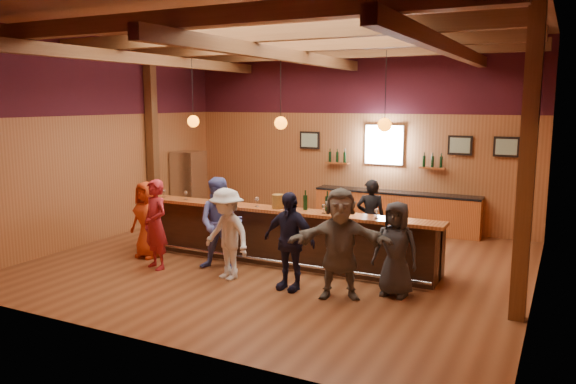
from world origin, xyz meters
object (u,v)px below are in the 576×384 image
Objects in this scene: bar_counter at (285,235)px; bottle_a at (305,202)px; customer_orange at (147,220)px; bartender at (371,218)px; customer_white at (227,234)px; customer_navy at (289,241)px; customer_denim at (221,224)px; customer_brown at (340,243)px; stainless_fridge at (189,185)px; customer_redvest at (156,224)px; customer_dark at (396,249)px; ice_bucket at (278,201)px; back_bar_cabinet at (396,211)px.

bar_counter is 0.93m from bottle_a.
bartender is (3.97, 2.04, 0.02)m from customer_orange.
customer_white is 1.21m from customer_navy.
customer_denim is at bearing 151.05° from customer_white.
customer_denim is 1.62m from bottle_a.
bottle_a is at bearing 111.70° from customer_brown.
stainless_fridge is 1.02× the size of customer_brown.
customer_redvest is 1.09× the size of customer_dark.
customer_redvest is 3.64m from customer_brown.
bartender is at bearing 45.22° from ice_bucket.
ice_bucket is (2.61, 0.67, 0.47)m from customer_orange.
customer_dark is at bearing -27.36° from stainless_fridge.
customer_orange is at bearing 160.00° from customer_denim.
customer_denim is at bearing 43.95° from customer_redvest.
customer_navy is 1.44m from ice_bucket.
customer_white is (2.18, -0.46, 0.04)m from customer_orange.
customer_navy is 4.48× the size of bottle_a.
customer_dark is at bearing 6.35° from customer_orange.
customer_white is at bearing 21.72° from customer_redvest.
customer_denim is 0.98× the size of customer_brown.
back_bar_cabinet is 4.72m from customer_dark.
back_bar_cabinet is 5.28m from customer_white.
customer_dark is at bearing 10.05° from customer_brown.
back_bar_cabinet is 5.93m from customer_orange.
customer_navy is 6.26× the size of ice_bucket.
ice_bucket is at bearing 87.02° from customer_white.
customer_redvest is at bearing -121.50° from back_bar_cabinet.
customer_navy is at bearing -77.31° from bottle_a.
stainless_fridge reaches higher than bartender.
customer_white reaches higher than customer_dark.
customer_orange is 2.23m from customer_white.
bartender is at bearing 56.29° from bottle_a.
customer_navy is at bearing 57.94° from bartender.
customer_dark is at bearing 22.61° from customer_navy.
customer_white is 2.92m from customer_dark.
customer_navy is 0.93× the size of customer_brown.
bartender is at bearing 23.69° from customer_denim.
stainless_fridge reaches higher than bottle_a.
bar_counter is at bearing 57.39° from customer_redvest.
customer_white reaches higher than customer_orange.
customer_dark is 4.18× the size of bottle_a.
back_bar_cabinet is at bearing 80.22° from bottle_a.
stainless_fridge is at bearing 151.14° from customer_white.
bartender is at bearing 33.23° from customer_orange.
customer_dark is at bearing 99.33° from bartender.
customer_white is 1.28m from ice_bucket.
customer_navy is (4.92, -3.90, -0.08)m from stainless_fridge.
customer_navy is (2.74, 0.07, -0.02)m from customer_redvest.
bottle_a is (4.65, -2.67, 0.35)m from stainless_fridge.
back_bar_cabinet is 2.26× the size of customer_brown.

